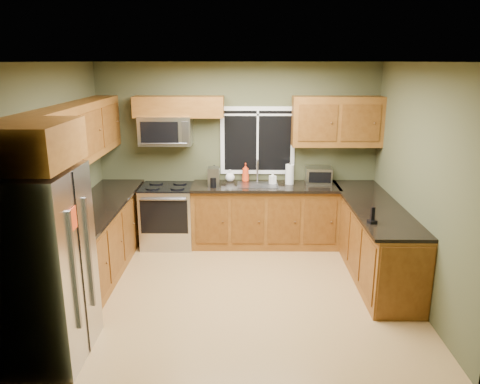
{
  "coord_description": "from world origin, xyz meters",
  "views": [
    {
      "loc": [
        0.11,
        -5.2,
        2.71
      ],
      "look_at": [
        0.05,
        0.35,
        1.15
      ],
      "focal_mm": 35.0,
      "sensor_mm": 36.0,
      "label": 1
    }
  ],
  "objects_px": {
    "range": "(168,215)",
    "soap_bottle_b": "(273,178)",
    "paper_towel_roll": "(290,174)",
    "microwave": "(166,130)",
    "kettle": "(214,174)",
    "refrigerator": "(42,267)",
    "cordless_phone": "(372,218)",
    "soap_bottle_c": "(230,175)",
    "toaster_oven": "(319,175)",
    "soap_bottle_a": "(246,172)",
    "coffee_maker": "(213,178)"
  },
  "relations": [
    {
      "from": "soap_bottle_a",
      "to": "cordless_phone",
      "type": "height_order",
      "value": "soap_bottle_a"
    },
    {
      "from": "refrigerator",
      "to": "soap_bottle_a",
      "type": "relative_size",
      "value": 6.35
    },
    {
      "from": "range",
      "to": "kettle",
      "type": "distance_m",
      "value": 0.93
    },
    {
      "from": "soap_bottle_a",
      "to": "soap_bottle_c",
      "type": "distance_m",
      "value": 0.24
    },
    {
      "from": "microwave",
      "to": "soap_bottle_a",
      "type": "height_order",
      "value": "microwave"
    },
    {
      "from": "refrigerator",
      "to": "toaster_oven",
      "type": "relative_size",
      "value": 4.58
    },
    {
      "from": "refrigerator",
      "to": "soap_bottle_c",
      "type": "xyz_separation_m",
      "value": [
        1.62,
        3.0,
        0.13
      ]
    },
    {
      "from": "range",
      "to": "cordless_phone",
      "type": "height_order",
      "value": "cordless_phone"
    },
    {
      "from": "refrigerator",
      "to": "kettle",
      "type": "height_order",
      "value": "refrigerator"
    },
    {
      "from": "range",
      "to": "kettle",
      "type": "xyz_separation_m",
      "value": [
        0.7,
        0.14,
        0.6
      ]
    },
    {
      "from": "paper_towel_roll",
      "to": "soap_bottle_a",
      "type": "height_order",
      "value": "paper_towel_roll"
    },
    {
      "from": "microwave",
      "to": "soap_bottle_b",
      "type": "relative_size",
      "value": 4.08
    },
    {
      "from": "refrigerator",
      "to": "cordless_phone",
      "type": "bearing_deg",
      "value": 18.64
    },
    {
      "from": "toaster_oven",
      "to": "cordless_phone",
      "type": "xyz_separation_m",
      "value": [
        0.34,
        -1.81,
        -0.06
      ]
    },
    {
      "from": "refrigerator",
      "to": "microwave",
      "type": "distance_m",
      "value": 3.1
    },
    {
      "from": "toaster_oven",
      "to": "coffee_maker",
      "type": "relative_size",
      "value": 1.42
    },
    {
      "from": "toaster_oven",
      "to": "paper_towel_roll",
      "type": "xyz_separation_m",
      "value": [
        -0.44,
        -0.06,
        0.03
      ]
    },
    {
      "from": "soap_bottle_c",
      "to": "paper_towel_roll",
      "type": "bearing_deg",
      "value": -9.4
    },
    {
      "from": "microwave",
      "to": "soap_bottle_b",
      "type": "height_order",
      "value": "microwave"
    },
    {
      "from": "microwave",
      "to": "kettle",
      "type": "relative_size",
      "value": 2.73
    },
    {
      "from": "paper_towel_roll",
      "to": "toaster_oven",
      "type": "bearing_deg",
      "value": 8.31
    },
    {
      "from": "kettle",
      "to": "soap_bottle_b",
      "type": "distance_m",
      "value": 0.88
    },
    {
      "from": "microwave",
      "to": "kettle",
      "type": "height_order",
      "value": "microwave"
    },
    {
      "from": "soap_bottle_b",
      "to": "cordless_phone",
      "type": "relative_size",
      "value": 0.98
    },
    {
      "from": "soap_bottle_a",
      "to": "soap_bottle_c",
      "type": "height_order",
      "value": "soap_bottle_a"
    },
    {
      "from": "coffee_maker",
      "to": "cordless_phone",
      "type": "height_order",
      "value": "coffee_maker"
    },
    {
      "from": "range",
      "to": "soap_bottle_b",
      "type": "relative_size",
      "value": 5.03
    },
    {
      "from": "toaster_oven",
      "to": "cordless_phone",
      "type": "distance_m",
      "value": 1.84
    },
    {
      "from": "microwave",
      "to": "coffee_maker",
      "type": "bearing_deg",
      "value": -15.6
    },
    {
      "from": "toaster_oven",
      "to": "soap_bottle_a",
      "type": "xyz_separation_m",
      "value": [
        -1.09,
        0.07,
        0.02
      ]
    },
    {
      "from": "coffee_maker",
      "to": "refrigerator",
      "type": "bearing_deg",
      "value": -117.16
    },
    {
      "from": "coffee_maker",
      "to": "soap_bottle_b",
      "type": "relative_size",
      "value": 1.49
    },
    {
      "from": "range",
      "to": "soap_bottle_c",
      "type": "height_order",
      "value": "soap_bottle_c"
    },
    {
      "from": "coffee_maker",
      "to": "paper_towel_roll",
      "type": "distance_m",
      "value": 1.13
    },
    {
      "from": "refrigerator",
      "to": "coffee_maker",
      "type": "height_order",
      "value": "refrigerator"
    },
    {
      "from": "paper_towel_roll",
      "to": "microwave",
      "type": "bearing_deg",
      "value": 178.33
    },
    {
      "from": "range",
      "to": "soap_bottle_b",
      "type": "xyz_separation_m",
      "value": [
        1.57,
        0.08,
        0.56
      ]
    },
    {
      "from": "soap_bottle_b",
      "to": "microwave",
      "type": "bearing_deg",
      "value": 178.04
    },
    {
      "from": "microwave",
      "to": "soap_bottle_c",
      "type": "xyz_separation_m",
      "value": [
        0.93,
        0.09,
        -0.7
      ]
    },
    {
      "from": "microwave",
      "to": "coffee_maker",
      "type": "relative_size",
      "value": 2.75
    },
    {
      "from": "paper_towel_roll",
      "to": "refrigerator",
      "type": "bearing_deg",
      "value": -131.39
    },
    {
      "from": "range",
      "to": "soap_bottle_b",
      "type": "distance_m",
      "value": 1.67
    },
    {
      "from": "toaster_oven",
      "to": "kettle",
      "type": "height_order",
      "value": "kettle"
    },
    {
      "from": "kettle",
      "to": "paper_towel_roll",
      "type": "bearing_deg",
      "value": -3.07
    },
    {
      "from": "coffee_maker",
      "to": "paper_towel_roll",
      "type": "bearing_deg",
      "value": 7.23
    },
    {
      "from": "soap_bottle_b",
      "to": "soap_bottle_a",
      "type": "bearing_deg",
      "value": 161.11
    },
    {
      "from": "toaster_oven",
      "to": "soap_bottle_a",
      "type": "height_order",
      "value": "soap_bottle_a"
    },
    {
      "from": "refrigerator",
      "to": "soap_bottle_a",
      "type": "distance_m",
      "value": 3.53
    },
    {
      "from": "microwave",
      "to": "paper_towel_roll",
      "type": "height_order",
      "value": "microwave"
    },
    {
      "from": "cordless_phone",
      "to": "range",
      "type": "bearing_deg",
      "value": 147.44
    }
  ]
}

